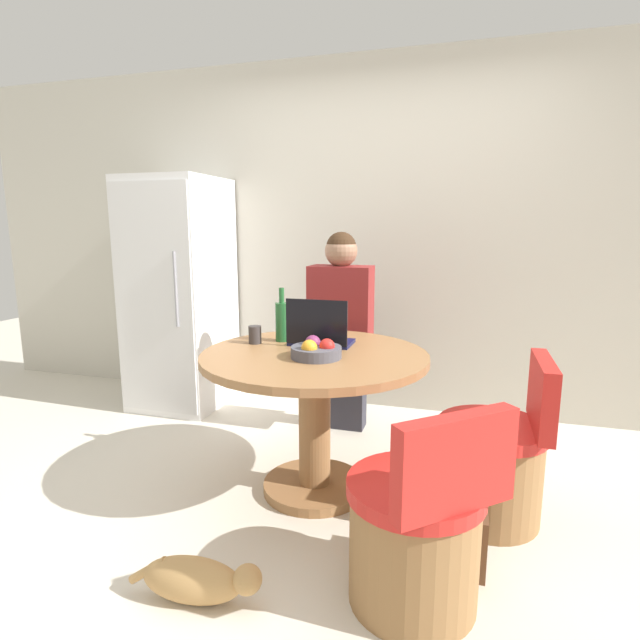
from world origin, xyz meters
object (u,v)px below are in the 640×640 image
(dining_table, at_px, (315,394))
(person_seated, at_px, (342,325))
(bottle, at_px, (282,320))
(cat, at_px, (198,580))
(refrigerator, at_px, (180,294))
(laptop, at_px, (320,335))
(chair_near_right_corner, at_px, (417,535))
(chair_right_side, at_px, (494,464))
(fruit_bowl, at_px, (316,350))
(handbag, at_px, (448,539))

(dining_table, xyz_separation_m, person_seated, (-0.05, 0.80, 0.21))
(dining_table, distance_m, person_seated, 0.83)
(bottle, bearing_deg, cat, -86.34)
(refrigerator, distance_m, bottle, 1.40)
(laptop, bearing_deg, dining_table, 96.69)
(chair_near_right_corner, xyz_separation_m, cat, (-0.77, -0.23, -0.18))
(chair_right_side, height_order, laptop, laptop)
(refrigerator, xyz_separation_m, laptop, (1.37, -0.85, -0.06))
(person_seated, bearing_deg, bottle, 71.74)
(refrigerator, relative_size, chair_near_right_corner, 2.18)
(chair_right_side, height_order, bottle, bottle)
(dining_table, bearing_deg, fruit_bowl, -68.04)
(refrigerator, xyz_separation_m, cat, (1.21, -1.91, -0.78))
(dining_table, relative_size, cat, 2.20)
(dining_table, relative_size, handbag, 3.84)
(refrigerator, height_order, chair_right_side, refrigerator)
(cat, bearing_deg, chair_near_right_corner, 10.57)
(chair_right_side, xyz_separation_m, laptop, (-0.91, 0.16, 0.54))
(fruit_bowl, bearing_deg, bottle, 134.35)
(chair_right_side, bearing_deg, dining_table, -90.00)
(refrigerator, bearing_deg, bottle, -35.23)
(chair_right_side, distance_m, fruit_bowl, 1.00)
(fruit_bowl, height_order, handbag, fruit_bowl)
(chair_right_side, xyz_separation_m, fruit_bowl, (-0.85, -0.09, 0.52))
(bottle, distance_m, handbag, 1.37)
(chair_right_side, bearing_deg, cat, -50.00)
(chair_right_side, bearing_deg, handbag, -23.37)
(person_seated, relative_size, cat, 2.58)
(fruit_bowl, bearing_deg, chair_right_side, 6.26)
(laptop, relative_size, bottle, 1.11)
(person_seated, height_order, bottle, person_seated)
(chair_right_side, height_order, cat, chair_right_side)
(dining_table, relative_size, laptop, 3.48)
(person_seated, xyz_separation_m, laptop, (0.03, -0.64, 0.07))
(laptop, xyz_separation_m, cat, (-0.16, -1.05, -0.72))
(cat, bearing_deg, bottle, 87.40)
(chair_near_right_corner, xyz_separation_m, handbag, (0.11, 0.23, -0.15))
(laptop, bearing_deg, bottle, -10.85)
(refrigerator, xyz_separation_m, person_seated, (1.34, -0.21, -0.13))
(chair_right_side, relative_size, laptop, 2.42)
(refrigerator, xyz_separation_m, fruit_bowl, (1.43, -1.10, -0.08))
(person_seated, bearing_deg, chair_near_right_corner, 113.80)
(fruit_bowl, bearing_deg, chair_near_right_corner, -45.80)
(person_seated, xyz_separation_m, cat, (-0.13, -1.70, -0.65))
(person_seated, relative_size, handbag, 4.51)
(chair_right_side, distance_m, cat, 1.41)
(refrigerator, height_order, chair_near_right_corner, refrigerator)
(refrigerator, bearing_deg, fruit_bowl, -37.59)
(refrigerator, bearing_deg, laptop, -31.78)
(refrigerator, xyz_separation_m, bottle, (1.14, -0.81, 0.00))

